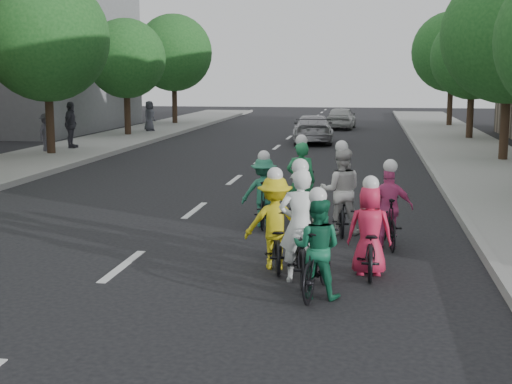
% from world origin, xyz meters
% --- Properties ---
extents(ground, '(120.00, 120.00, 0.00)m').
position_xyz_m(ground, '(0.00, 0.00, 0.00)').
color(ground, black).
rests_on(ground, ground).
extents(curb_left, '(0.18, 80.00, 0.18)m').
position_xyz_m(curb_left, '(-6.05, 10.00, 0.09)').
color(curb_left, '#999993').
rests_on(curb_left, ground).
extents(sidewalk_right, '(4.00, 80.00, 0.15)m').
position_xyz_m(sidewalk_right, '(8.00, 10.00, 0.07)').
color(sidewalk_right, gray).
rests_on(sidewalk_right, ground).
extents(curb_right, '(0.18, 80.00, 0.18)m').
position_xyz_m(curb_right, '(6.05, 10.00, 0.09)').
color(curb_right, '#999993').
rests_on(curb_right, ground).
extents(bldg_sw, '(10.00, 14.00, 8.00)m').
position_xyz_m(bldg_sw, '(-16.00, 28.00, 4.00)').
color(bldg_sw, slate).
rests_on(bldg_sw, ground).
extents(tree_l_3, '(4.80, 4.80, 6.93)m').
position_xyz_m(tree_l_3, '(-8.20, 15.00, 4.52)').
color(tree_l_3, black).
rests_on(tree_l_3, ground).
extents(tree_l_4, '(4.00, 4.00, 5.97)m').
position_xyz_m(tree_l_4, '(-8.20, 24.00, 3.96)').
color(tree_l_4, black).
rests_on(tree_l_4, ground).
extents(tree_l_5, '(4.80, 4.80, 6.93)m').
position_xyz_m(tree_l_5, '(-8.20, 33.00, 4.52)').
color(tree_l_5, black).
rests_on(tree_l_5, ground).
extents(tree_r_1, '(4.80, 4.80, 6.93)m').
position_xyz_m(tree_r_1, '(8.80, 15.60, 4.52)').
color(tree_r_1, black).
rests_on(tree_r_1, ground).
extents(tree_r_2, '(4.00, 4.00, 5.97)m').
position_xyz_m(tree_r_2, '(8.80, 24.60, 3.96)').
color(tree_r_2, black).
rests_on(tree_r_2, ground).
extents(tree_r_3, '(4.80, 4.80, 6.93)m').
position_xyz_m(tree_r_3, '(8.80, 33.60, 4.52)').
color(tree_r_3, black).
rests_on(tree_r_3, ground).
extents(cyclist_0, '(0.93, 1.95, 1.91)m').
position_xyz_m(cyclist_0, '(2.99, -0.34, 0.61)').
color(cyclist_0, black).
rests_on(cyclist_0, ground).
extents(cyclist_1, '(0.78, 1.69, 1.60)m').
position_xyz_m(cyclist_1, '(3.31, -1.10, 0.60)').
color(cyclist_1, black).
rests_on(cyclist_1, ground).
extents(cyclist_2, '(1.08, 1.80, 1.68)m').
position_xyz_m(cyclist_2, '(2.52, 0.34, 0.61)').
color(cyclist_2, black).
rests_on(cyclist_2, ground).
extents(cyclist_3, '(0.92, 1.61, 1.64)m').
position_xyz_m(cyclist_3, '(4.40, 2.07, 0.60)').
color(cyclist_3, black).
rests_on(cyclist_3, ground).
extents(cyclist_4, '(0.71, 1.79, 1.59)m').
position_xyz_m(cyclist_4, '(4.05, 0.22, 0.56)').
color(cyclist_4, black).
rests_on(cyclist_4, ground).
extents(cyclist_5, '(0.65, 1.84, 1.88)m').
position_xyz_m(cyclist_5, '(2.57, 4.34, 0.66)').
color(cyclist_5, black).
rests_on(cyclist_5, ground).
extents(cyclist_6, '(0.89, 1.70, 1.87)m').
position_xyz_m(cyclist_6, '(3.48, 3.14, 0.67)').
color(cyclist_6, black).
rests_on(cyclist_6, ground).
extents(cyclist_7, '(0.97, 1.66, 1.61)m').
position_xyz_m(cyclist_7, '(1.86, 3.55, 0.62)').
color(cyclist_7, black).
rests_on(cyclist_7, ground).
extents(follow_car_lead, '(2.21, 4.65, 1.31)m').
position_xyz_m(follow_car_lead, '(1.40, 22.33, 0.66)').
color(follow_car_lead, '#A2A2A6').
rests_on(follow_car_lead, ground).
extents(follow_car_trail, '(1.78, 3.94, 1.31)m').
position_xyz_m(follow_car_trail, '(2.36, 31.46, 0.66)').
color(follow_car_trail, silver).
rests_on(follow_car_trail, ground).
extents(spectator_0, '(0.64, 1.01, 1.50)m').
position_xyz_m(spectator_0, '(-8.65, 15.61, 0.90)').
color(spectator_0, '#565462').
rests_on(spectator_0, sidewalk_left).
extents(spectator_1, '(0.53, 1.15, 1.92)m').
position_xyz_m(spectator_1, '(-8.23, 17.00, 1.11)').
color(spectator_1, '#464550').
rests_on(spectator_1, sidewalk_left).
extents(spectator_2, '(0.72, 0.91, 1.62)m').
position_xyz_m(spectator_2, '(-7.76, 26.29, 0.96)').
color(spectator_2, '#4A4B56').
rests_on(spectator_2, sidewalk_left).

